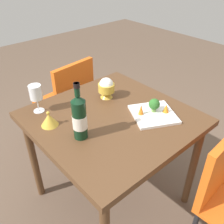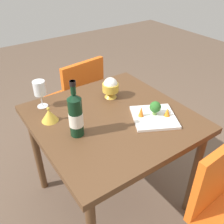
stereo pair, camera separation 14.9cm
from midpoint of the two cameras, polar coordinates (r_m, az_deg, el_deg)
The scene contains 11 objects.
ground_plane at distance 2.03m, azimuth -2.21°, elevation -18.87°, with size 8.00×8.00×0.00m, color brown.
dining_table at distance 1.55m, azimuth -2.74°, elevation -3.71°, with size 0.91×0.91×0.76m.
chair_by_wall at distance 2.20m, azimuth -11.54°, elevation 3.48°, with size 0.45×0.45×0.85m.
wine_bottle at distance 1.29m, azimuth -10.78°, elevation -1.31°, with size 0.08×0.08×0.32m.
wine_glass at distance 1.57m, azimuth -19.77°, elevation 4.05°, with size 0.08×0.08×0.18m.
rice_bowl at distance 1.66m, azimuth -3.88°, elevation 5.58°, with size 0.11×0.11×0.14m.
rice_bowl_lid at distance 1.47m, azimuth -17.08°, elevation -1.78°, with size 0.10×0.10×0.09m.
serving_plate at distance 1.51m, azimuth 6.75°, elevation -0.60°, with size 0.34×0.34×0.02m.
broccoli_floret at distance 1.50m, azimuth 6.91°, elevation 1.64°, with size 0.07×0.07×0.09m.
carrot_garnish_left at distance 1.52m, azimuth 9.61°, elevation 0.75°, with size 0.04×0.04×0.05m.
carrot_garnish_right at distance 1.48m, azimuth 3.86°, elevation 0.46°, with size 0.03×0.03×0.06m.
Camera 1 is at (0.82, 0.93, 1.62)m, focal length 39.79 mm.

